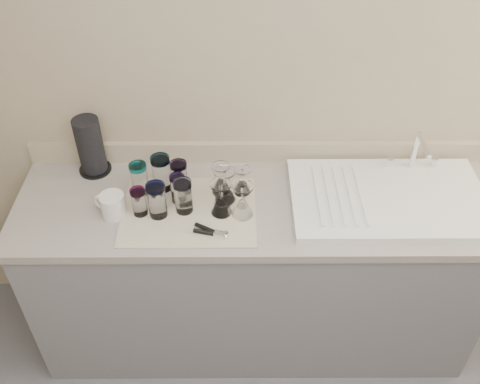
{
  "coord_description": "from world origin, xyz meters",
  "views": [
    {
      "loc": [
        -0.08,
        -0.47,
        2.42
      ],
      "look_at": [
        -0.08,
        1.15,
        1.0
      ],
      "focal_mm": 40.0,
      "sensor_mm": 36.0,
      "label": 1
    }
  ],
  "objects_px": {
    "goblet_back_left": "(221,183)",
    "sink_unit": "(389,198)",
    "goblet_extra": "(225,190)",
    "white_mug": "(112,205)",
    "tumbler_blue": "(157,200)",
    "tumbler_teal": "(139,179)",
    "tumbler_magenta": "(139,202)",
    "can_opener": "(211,232)",
    "goblet_front_right": "(243,205)",
    "tumbler_extra": "(178,188)",
    "paper_towel_roll": "(90,147)",
    "tumbler_cyan": "(161,173)",
    "goblet_front_left": "(221,203)",
    "tumbler_lavender": "(183,196)",
    "goblet_back_right": "(242,184)",
    "tumbler_purple": "(179,176)"
  },
  "relations": [
    {
      "from": "goblet_back_left",
      "to": "sink_unit",
      "type": "bearing_deg",
      "value": -4.56
    },
    {
      "from": "goblet_extra",
      "to": "white_mug",
      "type": "bearing_deg",
      "value": -170.1
    },
    {
      "from": "sink_unit",
      "to": "tumbler_blue",
      "type": "bearing_deg",
      "value": -174.89
    },
    {
      "from": "tumbler_teal",
      "to": "white_mug",
      "type": "distance_m",
      "value": 0.16
    },
    {
      "from": "tumbler_magenta",
      "to": "can_opener",
      "type": "xyz_separation_m",
      "value": [
        0.29,
        -0.12,
        -0.05
      ]
    },
    {
      "from": "goblet_front_right",
      "to": "white_mug",
      "type": "bearing_deg",
      "value": 178.84
    },
    {
      "from": "tumbler_magenta",
      "to": "goblet_front_right",
      "type": "distance_m",
      "value": 0.42
    },
    {
      "from": "tumbler_extra",
      "to": "tumbler_magenta",
      "type": "bearing_deg",
      "value": -152.03
    },
    {
      "from": "goblet_extra",
      "to": "paper_towel_roll",
      "type": "relative_size",
      "value": 0.58
    },
    {
      "from": "tumbler_cyan",
      "to": "sink_unit",
      "type": "bearing_deg",
      "value": -4.88
    },
    {
      "from": "tumbler_magenta",
      "to": "tumbler_extra",
      "type": "bearing_deg",
      "value": 27.97
    },
    {
      "from": "tumbler_extra",
      "to": "goblet_back_left",
      "type": "bearing_deg",
      "value": 16.75
    },
    {
      "from": "tumbler_extra",
      "to": "can_opener",
      "type": "relative_size",
      "value": 0.91
    },
    {
      "from": "sink_unit",
      "to": "goblet_front_left",
      "type": "height_order",
      "value": "sink_unit"
    },
    {
      "from": "tumbler_cyan",
      "to": "tumbler_magenta",
      "type": "xyz_separation_m",
      "value": [
        -0.08,
        -0.16,
        -0.02
      ]
    },
    {
      "from": "tumbler_lavender",
      "to": "sink_unit",
      "type": "bearing_deg",
      "value": 3.95
    },
    {
      "from": "goblet_front_left",
      "to": "tumbler_lavender",
      "type": "bearing_deg",
      "value": 175.27
    },
    {
      "from": "goblet_front_left",
      "to": "white_mug",
      "type": "distance_m",
      "value": 0.44
    },
    {
      "from": "tumbler_extra",
      "to": "goblet_back_right",
      "type": "bearing_deg",
      "value": 10.82
    },
    {
      "from": "tumbler_purple",
      "to": "white_mug",
      "type": "distance_m",
      "value": 0.3
    },
    {
      "from": "tumbler_magenta",
      "to": "tumbler_cyan",
      "type": "bearing_deg",
      "value": 64.59
    },
    {
      "from": "goblet_back_left",
      "to": "white_mug",
      "type": "distance_m",
      "value": 0.46
    },
    {
      "from": "tumbler_magenta",
      "to": "goblet_back_left",
      "type": "bearing_deg",
      "value": 22.12
    },
    {
      "from": "sink_unit",
      "to": "tumbler_extra",
      "type": "distance_m",
      "value": 0.89
    },
    {
      "from": "tumbler_lavender",
      "to": "goblet_extra",
      "type": "distance_m",
      "value": 0.18
    },
    {
      "from": "sink_unit",
      "to": "white_mug",
      "type": "distance_m",
      "value": 1.15
    },
    {
      "from": "tumbler_blue",
      "to": "paper_towel_roll",
      "type": "xyz_separation_m",
      "value": [
        -0.32,
        0.3,
        0.04
      ]
    },
    {
      "from": "sink_unit",
      "to": "goblet_front_right",
      "type": "distance_m",
      "value": 0.63
    },
    {
      "from": "sink_unit",
      "to": "tumbler_purple",
      "type": "relative_size",
      "value": 5.7
    },
    {
      "from": "tumbler_magenta",
      "to": "goblet_extra",
      "type": "xyz_separation_m",
      "value": [
        0.35,
        0.08,
        -0.01
      ]
    },
    {
      "from": "tumbler_teal",
      "to": "goblet_extra",
      "type": "relative_size",
      "value": 0.96
    },
    {
      "from": "goblet_back_right",
      "to": "tumbler_extra",
      "type": "bearing_deg",
      "value": -169.18
    },
    {
      "from": "tumbler_purple",
      "to": "goblet_front_right",
      "type": "distance_m",
      "value": 0.31
    },
    {
      "from": "tumbler_purple",
      "to": "goblet_back_left",
      "type": "xyz_separation_m",
      "value": [
        0.18,
        -0.01,
        -0.03
      ]
    },
    {
      "from": "tumbler_magenta",
      "to": "goblet_back_left",
      "type": "distance_m",
      "value": 0.36
    },
    {
      "from": "tumbler_extra",
      "to": "goblet_front_right",
      "type": "bearing_deg",
      "value": -18.48
    },
    {
      "from": "tumbler_magenta",
      "to": "white_mug",
      "type": "distance_m",
      "value": 0.11
    },
    {
      "from": "tumbler_cyan",
      "to": "paper_towel_roll",
      "type": "xyz_separation_m",
      "value": [
        -0.32,
        0.13,
        0.04
      ]
    },
    {
      "from": "tumbler_purple",
      "to": "goblet_extra",
      "type": "bearing_deg",
      "value": -19.04
    },
    {
      "from": "sink_unit",
      "to": "can_opener",
      "type": "bearing_deg",
      "value": -165.21
    },
    {
      "from": "white_mug",
      "to": "goblet_back_right",
      "type": "bearing_deg",
      "value": 13.79
    },
    {
      "from": "goblet_extra",
      "to": "can_opener",
      "type": "relative_size",
      "value": 1.1
    },
    {
      "from": "tumbler_cyan",
      "to": "can_opener",
      "type": "bearing_deg",
      "value": -52.0
    },
    {
      "from": "tumbler_teal",
      "to": "can_opener",
      "type": "xyz_separation_m",
      "value": [
        0.31,
        -0.25,
        -0.07
      ]
    },
    {
      "from": "tumbler_cyan",
      "to": "tumbler_purple",
      "type": "bearing_deg",
      "value": -8.55
    },
    {
      "from": "goblet_extra",
      "to": "goblet_back_left",
      "type": "bearing_deg",
      "value": 107.81
    },
    {
      "from": "tumbler_lavender",
      "to": "goblet_back_left",
      "type": "xyz_separation_m",
      "value": [
        0.15,
        0.12,
        -0.03
      ]
    },
    {
      "from": "tumbler_lavender",
      "to": "goblet_front_left",
      "type": "distance_m",
      "value": 0.16
    },
    {
      "from": "goblet_front_right",
      "to": "white_mug",
      "type": "relative_size",
      "value": 1.01
    },
    {
      "from": "tumbler_magenta",
      "to": "goblet_back_right",
      "type": "relative_size",
      "value": 0.99
    }
  ]
}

